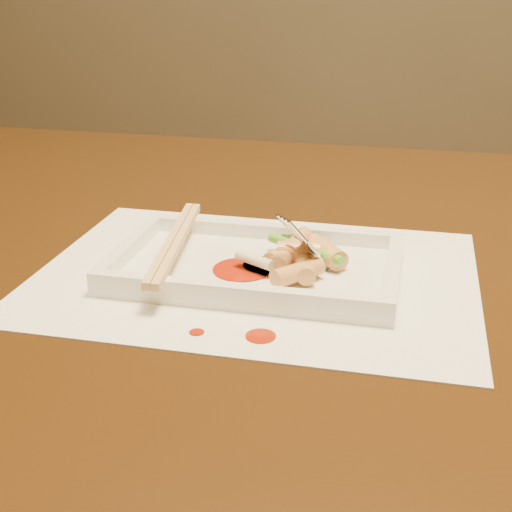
% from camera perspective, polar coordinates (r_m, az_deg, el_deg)
% --- Properties ---
extents(table, '(1.40, 0.90, 0.75)m').
position_cam_1_polar(table, '(0.76, 8.43, -7.08)').
color(table, black).
rests_on(table, ground).
extents(placemat, '(0.40, 0.30, 0.00)m').
position_cam_1_polar(placemat, '(0.66, 0.00, -1.50)').
color(placemat, white).
rests_on(placemat, table).
extents(sauce_splatter_a, '(0.02, 0.02, 0.00)m').
position_cam_1_polar(sauce_splatter_a, '(0.55, 0.38, -6.43)').
color(sauce_splatter_a, '#A01B04').
rests_on(sauce_splatter_a, placemat).
extents(sauce_splatter_b, '(0.01, 0.01, 0.00)m').
position_cam_1_polar(sauce_splatter_b, '(0.56, -4.76, -6.09)').
color(sauce_splatter_b, '#A01B04').
rests_on(sauce_splatter_b, placemat).
extents(plate_base, '(0.26, 0.16, 0.01)m').
position_cam_1_polar(plate_base, '(0.66, 0.00, -1.13)').
color(plate_base, white).
rests_on(plate_base, placemat).
extents(plate_rim_far, '(0.26, 0.01, 0.01)m').
position_cam_1_polar(plate_rim_far, '(0.72, 1.31, 1.98)').
color(plate_rim_far, white).
rests_on(plate_rim_far, plate_base).
extents(plate_rim_near, '(0.26, 0.01, 0.01)m').
position_cam_1_polar(plate_rim_near, '(0.59, -1.61, -2.97)').
color(plate_rim_near, white).
rests_on(plate_rim_near, plate_base).
extents(plate_rim_left, '(0.01, 0.14, 0.01)m').
position_cam_1_polar(plate_rim_left, '(0.69, -10.10, 0.65)').
color(plate_rim_left, white).
rests_on(plate_rim_left, plate_base).
extents(plate_rim_right, '(0.01, 0.14, 0.01)m').
position_cam_1_polar(plate_rim_right, '(0.64, 10.90, -1.20)').
color(plate_rim_right, white).
rests_on(plate_rim_right, plate_base).
extents(veg_piece, '(0.04, 0.03, 0.01)m').
position_cam_1_polar(veg_piece, '(0.68, 3.61, 0.81)').
color(veg_piece, black).
rests_on(veg_piece, plate_base).
extents(scallion_white, '(0.04, 0.03, 0.01)m').
position_cam_1_polar(scallion_white, '(0.64, -0.11, -0.32)').
color(scallion_white, '#EAEACC').
rests_on(scallion_white, plate_base).
extents(scallion_green, '(0.08, 0.05, 0.01)m').
position_cam_1_polar(scallion_green, '(0.66, 3.93, 0.58)').
color(scallion_green, '#429A18').
rests_on(scallion_green, plate_base).
extents(chopstick_a, '(0.03, 0.20, 0.01)m').
position_cam_1_polar(chopstick_a, '(0.67, -6.84, 1.19)').
color(chopstick_a, '#E3AE71').
rests_on(chopstick_a, plate_rim_near).
extents(chopstick_b, '(0.03, 0.20, 0.01)m').
position_cam_1_polar(chopstick_b, '(0.67, -6.20, 1.14)').
color(chopstick_b, '#E3AE71').
rests_on(chopstick_b, plate_rim_near).
extents(fork, '(0.09, 0.10, 0.14)m').
position_cam_1_polar(fork, '(0.64, 6.55, 5.40)').
color(fork, silver).
rests_on(fork, plate_base).
extents(sauce_blob_0, '(0.05, 0.05, 0.00)m').
position_cam_1_polar(sauce_blob_0, '(0.65, -1.12, -1.09)').
color(sauce_blob_0, '#A01B04').
rests_on(sauce_blob_0, plate_base).
extents(sauce_blob_1, '(0.04, 0.04, 0.00)m').
position_cam_1_polar(sauce_blob_1, '(0.66, 0.81, -0.75)').
color(sauce_blob_1, '#A01B04').
rests_on(sauce_blob_1, plate_base).
extents(sauce_blob_2, '(0.05, 0.05, 0.00)m').
position_cam_1_polar(sauce_blob_2, '(0.65, 1.60, -0.95)').
color(sauce_blob_2, '#A01B04').
rests_on(sauce_blob_2, plate_base).
extents(rice_cake_0, '(0.03, 0.04, 0.02)m').
position_cam_1_polar(rice_cake_0, '(0.65, 2.24, 0.01)').
color(rice_cake_0, '#E1B269').
rests_on(rice_cake_0, plate_base).
extents(rice_cake_1, '(0.02, 0.05, 0.02)m').
position_cam_1_polar(rice_cake_1, '(0.65, 2.33, -0.10)').
color(rice_cake_1, '#E1B269').
rests_on(rice_cake_1, plate_base).
extents(rice_cake_2, '(0.04, 0.02, 0.02)m').
position_cam_1_polar(rice_cake_2, '(0.65, 3.43, 0.41)').
color(rice_cake_2, '#E1B269').
rests_on(rice_cake_2, plate_base).
extents(rice_cake_3, '(0.04, 0.05, 0.02)m').
position_cam_1_polar(rice_cake_3, '(0.66, 4.11, 0.24)').
color(rice_cake_3, '#E1B269').
rests_on(rice_cake_3, plate_base).
extents(rice_cake_4, '(0.04, 0.05, 0.02)m').
position_cam_1_polar(rice_cake_4, '(0.62, 3.35, -1.31)').
color(rice_cake_4, '#E1B269').
rests_on(rice_cake_4, plate_base).
extents(rice_cake_5, '(0.02, 0.05, 0.02)m').
position_cam_1_polar(rice_cake_5, '(0.66, 3.28, 0.98)').
color(rice_cake_5, '#E1B269').
rests_on(rice_cake_5, plate_base).
extents(rice_cake_6, '(0.03, 0.05, 0.02)m').
position_cam_1_polar(rice_cake_6, '(0.63, 3.90, -0.82)').
color(rice_cake_6, '#E1B269').
rests_on(rice_cake_6, plate_base).
extents(rice_cake_7, '(0.05, 0.05, 0.02)m').
position_cam_1_polar(rice_cake_7, '(0.66, 5.59, 0.33)').
color(rice_cake_7, '#E1B269').
rests_on(rice_cake_7, plate_base).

